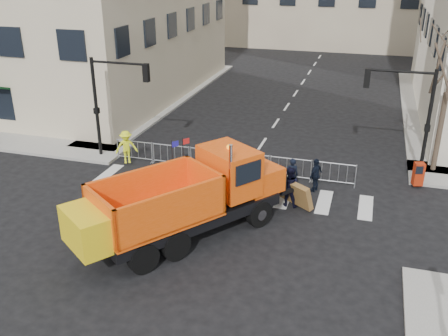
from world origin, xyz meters
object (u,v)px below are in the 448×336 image
(plow_truck, at_px, (184,198))
(cop_a, at_px, (292,175))
(cop_b, at_px, (289,187))
(worker, at_px, (126,147))
(newspaper_box, at_px, (418,174))
(cop_c, at_px, (316,175))

(plow_truck, bearing_deg, cop_a, 4.02)
(cop_b, bearing_deg, worker, -7.22)
(cop_b, xyz_separation_m, worker, (-8.86, 2.05, 0.12))
(cop_b, bearing_deg, plow_truck, 54.49)
(cop_a, distance_m, newspaper_box, 6.03)
(plow_truck, relative_size, cop_a, 5.78)
(cop_a, relative_size, worker, 0.95)
(plow_truck, distance_m, cop_b, 5.20)
(worker, distance_m, newspaper_box, 14.44)
(cop_c, bearing_deg, newspaper_box, 135.24)
(newspaper_box, bearing_deg, cop_a, -175.08)
(cop_b, height_order, newspaper_box, cop_b)
(plow_truck, relative_size, newspaper_box, 8.74)
(cop_a, height_order, worker, worker)
(worker, bearing_deg, cop_b, -44.81)
(cop_b, height_order, cop_c, cop_b)
(newspaper_box, bearing_deg, cop_c, -175.07)
(plow_truck, distance_m, worker, 8.08)
(cop_a, xyz_separation_m, worker, (-8.73, 0.65, 0.19))
(cop_b, xyz_separation_m, cop_c, (0.91, 1.80, -0.10))
(cop_a, relative_size, cop_b, 0.92)
(cop_a, bearing_deg, plow_truck, 38.59)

